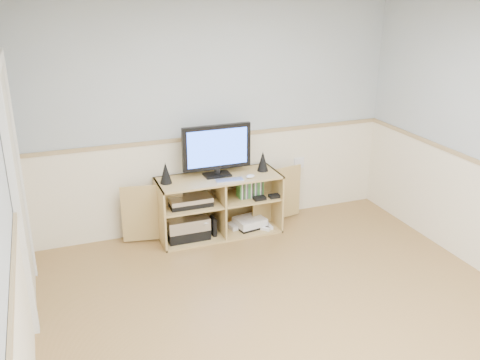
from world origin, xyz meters
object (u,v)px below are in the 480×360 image
at_px(monitor, 217,149).
at_px(game_consoles, 249,223).
at_px(keyboard, 229,180).
at_px(media_cabinet, 217,203).

xyz_separation_m(monitor, game_consoles, (0.34, -0.06, -0.88)).
height_order(keyboard, game_consoles, keyboard).
bearing_deg(keyboard, media_cabinet, 115.20).
distance_m(monitor, keyboard, 0.35).
height_order(media_cabinet, keyboard, keyboard).
bearing_deg(keyboard, game_consoles, 31.16).
height_order(monitor, game_consoles, monitor).
height_order(media_cabinet, game_consoles, media_cabinet).
xyz_separation_m(media_cabinet, keyboard, (0.07, -0.20, 0.32)).
bearing_deg(media_cabinet, game_consoles, -11.73).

